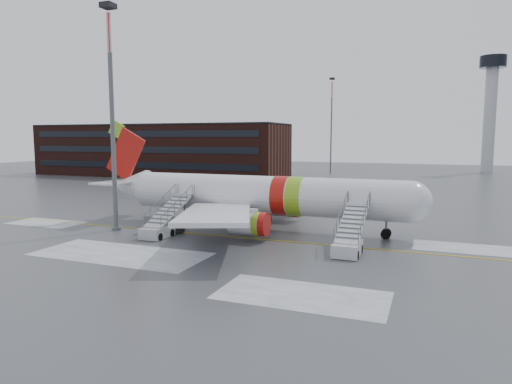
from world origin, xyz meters
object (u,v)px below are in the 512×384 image
at_px(airliner, 254,195).
at_px(uld_container, 155,225).
at_px(light_mast_near, 112,115).
at_px(airstair_fwd, 349,240).
at_px(airstair_aft, 162,225).
at_px(pushback_tug, 168,226).

bearing_deg(airliner, uld_container, -145.80).
bearing_deg(light_mast_near, airstair_fwd, -1.60).
relative_size(airstair_aft, uld_container, 3.63).
height_order(airstair_fwd, light_mast_near, light_mast_near).
bearing_deg(airliner, airstair_fwd, -31.39).
height_order(pushback_tug, uld_container, uld_container).
bearing_deg(pushback_tug, light_mast_near, -169.37).
relative_size(airliner, light_mast_near, 1.61).
distance_m(airliner, uld_container, 10.20).
distance_m(airstair_aft, pushback_tug, 1.74).
distance_m(airstair_fwd, pushback_tug, 17.91).
bearing_deg(airstair_fwd, uld_container, 176.99).
xyz_separation_m(airstair_aft, light_mast_near, (-5.73, 0.65, 10.33)).
height_order(airstair_aft, uld_container, airstair_aft).
distance_m(pushback_tug, uld_container, 1.25).
bearing_deg(airstair_aft, uld_container, 144.13).
bearing_deg(uld_container, light_mast_near, -175.49).
height_order(airliner, airstair_aft, airliner).
height_order(airliner, uld_container, airliner).
distance_m(airstair_fwd, airstair_aft, 17.49).
height_order(airstair_fwd, pushback_tug, airstair_fwd).
distance_m(uld_container, light_mast_near, 11.45).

